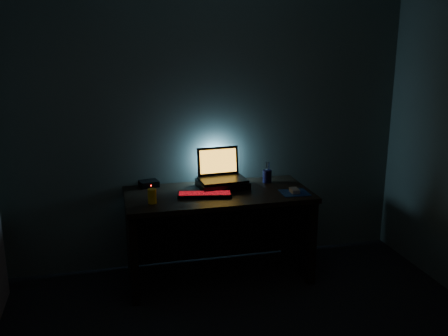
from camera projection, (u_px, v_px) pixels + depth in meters
name	position (u px, v px, depth m)	size (l,w,h in m)	color
room	(293.00, 194.00, 2.39)	(3.50, 4.00, 2.50)	black
desk	(217.00, 220.00, 4.16)	(1.50, 0.70, 0.75)	black
riser	(223.00, 184.00, 4.17)	(0.40, 0.30, 0.06)	black
laptop	(221.00, 172.00, 4.19)	(0.40, 0.31, 0.26)	black
keyboard	(205.00, 194.00, 3.95)	(0.44, 0.21, 0.03)	black
mousepad	(294.00, 193.00, 4.03)	(0.22, 0.20, 0.00)	navy
mouse	(294.00, 191.00, 4.03)	(0.06, 0.10, 0.03)	gray
pen_cup	(267.00, 176.00, 4.30)	(0.08, 0.08, 0.11)	black
juice_glass	(152.00, 196.00, 3.77)	(0.07, 0.07, 0.11)	#FFB70D
router	(149.00, 184.00, 4.19)	(0.17, 0.15, 0.05)	black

